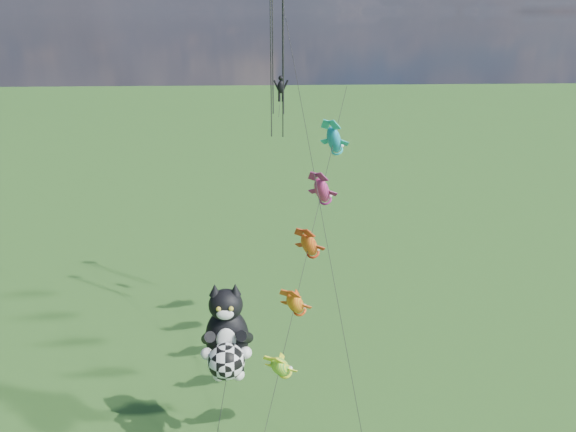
{
  "coord_description": "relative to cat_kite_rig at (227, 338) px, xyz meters",
  "views": [
    {
      "loc": [
        8.29,
        -25.75,
        21.3
      ],
      "look_at": [
        9.85,
        4.97,
        10.07
      ],
      "focal_mm": 35.0,
      "sensor_mm": 36.0,
      "label": 1
    }
  ],
  "objects": [
    {
      "name": "ground",
      "position": [
        -6.6,
        3.27,
        -7.14
      ],
      "size": [
        300.0,
        300.0,
        0.0
      ],
      "primitive_type": "plane",
      "color": "#164511"
    },
    {
      "name": "parafoil_rig",
      "position": [
        3.07,
        10.73,
        10.87
      ],
      "size": [
        4.54,
        17.12,
        23.61
      ],
      "rotation": [
        0.0,
        0.0,
        0.31
      ],
      "color": "brown",
      "rests_on": "ground"
    },
    {
      "name": "cat_kite_rig",
      "position": [
        0.0,
        0.0,
        0.0
      ],
      "size": [
        2.51,
        4.1,
        9.79
      ],
      "rotation": [
        0.0,
        0.0,
        -0.36
      ],
      "color": "brown",
      "rests_on": "ground"
    },
    {
      "name": "fish_windsock_rig",
      "position": [
        4.2,
        4.87,
        2.47
      ],
      "size": [
        6.37,
        14.73,
        17.13
      ],
      "rotation": [
        0.0,
        0.0,
        -0.08
      ],
      "color": "brown",
      "rests_on": "ground"
    }
  ]
}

